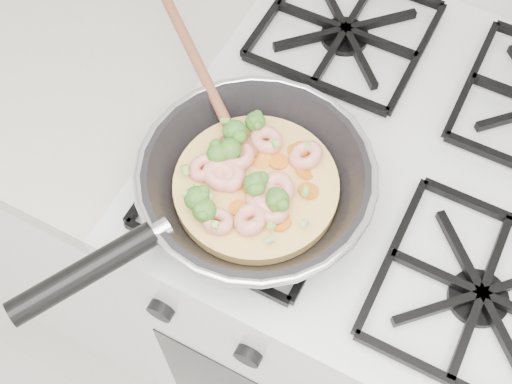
% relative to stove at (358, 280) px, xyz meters
% --- Properties ---
extents(stove, '(0.60, 0.60, 0.92)m').
position_rel_stove_xyz_m(stove, '(0.00, 0.00, 0.00)').
color(stove, silver).
rests_on(stove, ground).
extents(counter_left, '(1.00, 0.60, 0.90)m').
position_rel_stove_xyz_m(counter_left, '(-0.80, 0.00, -0.01)').
color(counter_left, white).
rests_on(counter_left, ground).
extents(skillet, '(0.41, 0.48, 0.09)m').
position_rel_stove_xyz_m(skillet, '(-0.14, -0.16, 0.50)').
color(skillet, black).
rests_on(skillet, stove).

